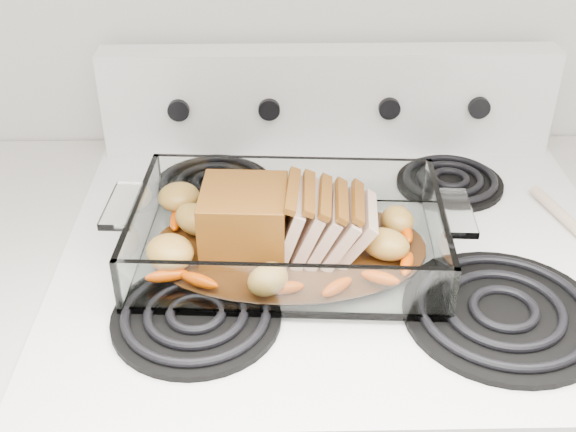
{
  "coord_description": "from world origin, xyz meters",
  "views": [
    {
      "loc": [
        -0.09,
        0.82,
        1.53
      ],
      "look_at": [
        -0.07,
        1.64,
        0.99
      ],
      "focal_mm": 45.0,
      "sensor_mm": 36.0,
      "label": 1
    }
  ],
  "objects": [
    {
      "name": "roast_vegetables",
      "position": [
        -0.08,
        1.65,
        0.97
      ],
      "size": [
        0.33,
        0.18,
        0.04
      ],
      "rotation": [
        0.0,
        0.0,
        0.07
      ],
      "color": "#EF5500",
      "rests_on": "baking_dish"
    },
    {
      "name": "baking_dish",
      "position": [
        -0.07,
        1.62,
        0.96
      ],
      "size": [
        0.41,
        0.27,
        0.08
      ],
      "rotation": [
        0.0,
        0.0,
        -0.06
      ],
      "color": "white",
      "rests_on": "electric_range"
    },
    {
      "name": "pork_roast",
      "position": [
        -0.1,
        1.62,
        1.0
      ],
      "size": [
        0.23,
        0.11,
        0.09
      ],
      "rotation": [
        0.0,
        0.0,
        0.15
      ],
      "color": "brown",
      "rests_on": "baking_dish"
    }
  ]
}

